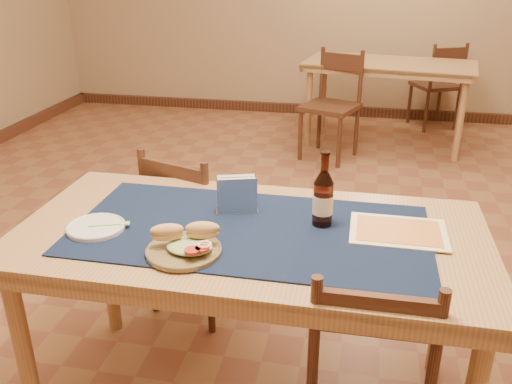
% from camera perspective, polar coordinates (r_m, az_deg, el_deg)
% --- Properties ---
extents(room, '(6.04, 7.04, 2.84)m').
position_cam_1_polar(room, '(2.43, 3.42, 18.65)').
color(room, brown).
rests_on(room, ground).
extents(main_table, '(1.60, 0.80, 0.75)m').
position_cam_1_polar(main_table, '(1.89, -0.60, -6.27)').
color(main_table, '#A47F4D').
rests_on(main_table, ground).
extents(placemat, '(1.20, 0.60, 0.01)m').
position_cam_1_polar(placemat, '(1.85, -0.61, -3.98)').
color(placemat, '#0F1A37').
rests_on(placemat, main_table).
extents(baseboard, '(6.00, 7.00, 0.10)m').
position_cam_1_polar(baseboard, '(2.88, 2.77, -9.15)').
color(baseboard, '#4A271A').
rests_on(baseboard, ground).
extents(back_table, '(1.55, 0.94, 0.75)m').
position_cam_1_polar(back_table, '(5.07, 13.84, 12.24)').
color(back_table, '#A47F4D').
rests_on(back_table, ground).
extents(chair_main_far, '(0.49, 0.49, 0.84)m').
position_cam_1_polar(chair_main_far, '(2.55, -6.46, -3.83)').
color(chair_main_far, '#4A271A').
rests_on(chair_main_far, ground).
extents(chair_back_near, '(0.54, 0.54, 0.90)m').
position_cam_1_polar(chair_back_near, '(4.66, 8.04, 9.22)').
color(chair_back_near, '#4A271A').
rests_on(chair_back_near, ground).
extents(chair_back_far, '(0.52, 0.52, 0.86)m').
position_cam_1_polar(chair_back_far, '(5.75, 18.61, 10.72)').
color(chair_back_far, '#4A271A').
rests_on(chair_back_far, ground).
extents(sandwich_plate, '(0.24, 0.24, 0.09)m').
position_cam_1_polar(sandwich_plate, '(1.71, -7.43, -5.58)').
color(sandwich_plate, brown).
rests_on(sandwich_plate, placemat).
extents(side_plate, '(0.20, 0.20, 0.02)m').
position_cam_1_polar(side_plate, '(1.92, -16.51, -3.52)').
color(side_plate, silver).
rests_on(side_plate, placemat).
extents(fork, '(0.13, 0.06, 0.00)m').
position_cam_1_polar(fork, '(1.91, -14.85, -3.31)').
color(fork, '#9AE17B').
rests_on(fork, side_plate).
extents(beer_bottle, '(0.07, 0.07, 0.27)m').
position_cam_1_polar(beer_bottle, '(1.85, 7.07, -0.67)').
color(beer_bottle, '#43170B').
rests_on(beer_bottle, placemat).
extents(napkin_holder, '(0.16, 0.10, 0.14)m').
position_cam_1_polar(napkin_holder, '(1.94, -2.03, -0.38)').
color(napkin_holder, silver).
rests_on(napkin_holder, placemat).
extents(menu_card, '(0.32, 0.23, 0.01)m').
position_cam_1_polar(menu_card, '(1.89, 14.75, -3.99)').
color(menu_card, beige).
rests_on(menu_card, placemat).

